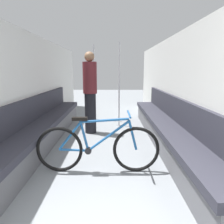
{
  "coord_description": "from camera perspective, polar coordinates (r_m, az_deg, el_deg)",
  "views": [
    {
      "loc": [
        0.14,
        -0.48,
        1.37
      ],
      "look_at": [
        0.13,
        3.95,
        0.52
      ],
      "focal_mm": 35.0,
      "sensor_mm": 36.0,
      "label": 1
    }
  ],
  "objects": [
    {
      "name": "bicycle",
      "position": [
        2.98,
        -3.68,
        -9.26
      ],
      "size": [
        1.67,
        0.46,
        0.82
      ],
      "rotation": [
        0.0,
        0.0,
        -0.23
      ],
      "color": "black",
      "rests_on": "ground"
    },
    {
      "name": "wall_left",
      "position": [
        4.0,
        -22.74,
        5.12
      ],
      "size": [
        0.1,
        9.57,
        2.05
      ],
      "primitive_type": "cube",
      "color": "silver",
      "rests_on": "ground"
    },
    {
      "name": "grab_pole_near",
      "position": [
        5.35,
        1.99,
        6.78
      ],
      "size": [
        0.08,
        0.08,
        2.03
      ],
      "color": "gray",
      "rests_on": "ground"
    },
    {
      "name": "bench_seat_row_left",
      "position": [
        4.2,
        -17.79,
        -4.5
      ],
      "size": [
        0.48,
        4.95,
        0.89
      ],
      "color": "#5B5B60",
      "rests_on": "ground"
    },
    {
      "name": "grab_pole_far",
      "position": [
        6.08,
        -4.57,
        7.25
      ],
      "size": [
        0.08,
        0.08,
        2.03
      ],
      "color": "gray",
      "rests_on": "ground"
    },
    {
      "name": "passenger_standing",
      "position": [
        4.75,
        -5.64,
        5.25
      ],
      "size": [
        0.3,
        0.3,
        1.75
      ],
      "rotation": [
        0.0,
        0.0,
        -2.17
      ],
      "color": "black",
      "rests_on": "ground"
    },
    {
      "name": "wall_right",
      "position": [
        3.9,
        19.13,
        5.23
      ],
      "size": [
        0.1,
        9.57,
        2.05
      ],
      "primitive_type": "cube",
      "color": "silver",
      "rests_on": "ground"
    },
    {
      "name": "bench_seat_row_right",
      "position": [
        4.12,
        14.26,
        -4.59
      ],
      "size": [
        0.48,
        4.95,
        0.89
      ],
      "color": "#5B5B60",
      "rests_on": "ground"
    }
  ]
}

